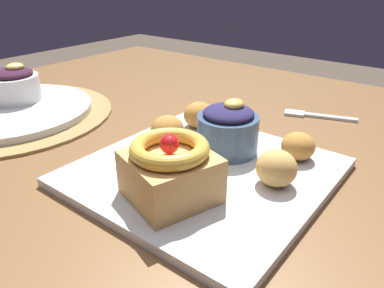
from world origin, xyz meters
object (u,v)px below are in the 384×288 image
at_px(berry_ramekin, 228,129).
at_px(cake_slice, 170,170).
at_px(fritter_front, 298,146).
at_px(fork, 314,115).
at_px(fritter_middle, 167,129).
at_px(fritter_back, 276,168).
at_px(back_ramekin, 14,85).
at_px(back_plate, 9,110).
at_px(fritter_extra, 199,115).
at_px(front_plate, 204,172).

bearing_deg(berry_ramekin, cake_slice, -174.47).
relative_size(fritter_front, fork, 0.36).
xyz_separation_m(berry_ramekin, fritter_front, (0.04, -0.09, -0.01)).
bearing_deg(fritter_middle, fritter_back, -93.19).
distance_m(berry_ramekin, back_ramekin, 0.43).
bearing_deg(back_plate, fritter_middle, -76.70).
distance_m(berry_ramekin, fritter_front, 0.10).
relative_size(fritter_front, fritter_extra, 0.91).
bearing_deg(fritter_front, back_ramekin, 102.39).
bearing_deg(cake_slice, front_plate, 6.82).
height_order(cake_slice, fritter_back, cake_slice).
xyz_separation_m(back_ramekin, fork, (0.30, -0.46, -0.04)).
xyz_separation_m(berry_ramekin, fritter_extra, (0.04, 0.08, -0.01)).
distance_m(cake_slice, back_plate, 0.41).
bearing_deg(fritter_extra, back_ramekin, 109.27).
height_order(fritter_extra, fork, fritter_extra).
bearing_deg(fritter_front, cake_slice, 157.01).
relative_size(front_plate, back_plate, 1.01).
bearing_deg(berry_ramekin, fritter_back, -112.93).
relative_size(fritter_back, back_plate, 0.17).
bearing_deg(fritter_back, back_ramekin, 93.82).
height_order(berry_ramekin, back_ramekin, same).
bearing_deg(back_plate, berry_ramekin, -75.42).
xyz_separation_m(fritter_extra, back_plate, (-0.15, 0.32, -0.02)).
bearing_deg(fritter_extra, fritter_middle, 179.26).
distance_m(front_plate, fritter_middle, 0.10).
height_order(fritter_front, fritter_back, fritter_back).
xyz_separation_m(fritter_middle, back_ramekin, (-0.04, 0.34, 0.02)).
height_order(front_plate, cake_slice, cake_slice).
height_order(back_plate, fork, back_plate).
relative_size(cake_slice, fritter_front, 2.48).
relative_size(berry_ramekin, fritter_front, 1.87).
xyz_separation_m(front_plate, berry_ramekin, (0.06, 0.00, 0.04)).
bearing_deg(fritter_front, fritter_middle, 111.62).
bearing_deg(fritter_middle, fork, -24.83).
relative_size(back_ramekin, fork, 0.73).
bearing_deg(fritter_back, fritter_middle, 86.81).
distance_m(front_plate, fritter_back, 0.09).
distance_m(fritter_extra, back_plate, 0.35).
height_order(fritter_front, fritter_extra, fritter_extra).
xyz_separation_m(cake_slice, fritter_front, (0.17, -0.07, -0.02)).
bearing_deg(berry_ramekin, fritter_middle, 109.25).
bearing_deg(back_plate, fritter_front, -73.70).
bearing_deg(front_plate, fork, -6.45).
bearing_deg(fritter_front, front_plate, 139.65).
height_order(front_plate, back_plate, back_plate).
bearing_deg(front_plate, back_ramekin, 91.99).
xyz_separation_m(fritter_back, fritter_extra, (0.08, 0.18, -0.00)).
relative_size(front_plate, fork, 2.34).
bearing_deg(front_plate, fritter_front, -40.35).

